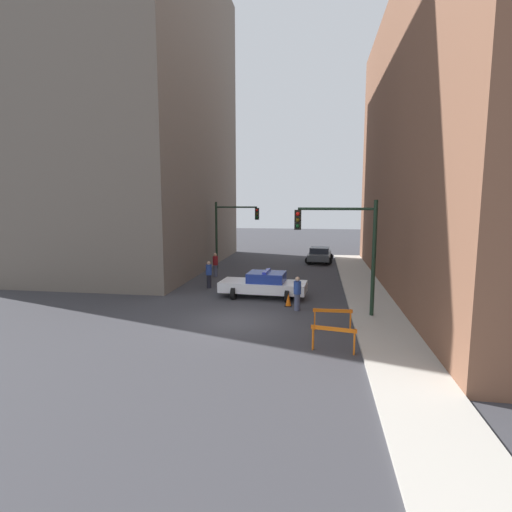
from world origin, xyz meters
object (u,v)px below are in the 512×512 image
(pedestrian_sidewalk, at_px, (297,293))
(barrier_front, at_px, (333,335))
(pedestrian_crossing, at_px, (209,274))
(pedestrian_corner, at_px, (215,264))
(police_car, at_px, (264,284))
(parked_car_near, at_px, (320,254))
(traffic_cone, at_px, (288,300))
(traffic_light_far, at_px, (230,225))
(traffic_light_near, at_px, (347,240))
(barrier_mid, at_px, (333,316))

(pedestrian_sidewalk, xyz_separation_m, barrier_front, (1.54, -5.21, -0.24))
(pedestrian_crossing, bearing_deg, pedestrian_sidewalk, -110.90)
(pedestrian_corner, bearing_deg, police_car, -178.81)
(parked_car_near, bearing_deg, pedestrian_corner, -128.83)
(pedestrian_corner, height_order, pedestrian_sidewalk, same)
(pedestrian_crossing, bearing_deg, police_car, -100.32)
(pedestrian_sidewalk, bearing_deg, traffic_cone, 175.28)
(traffic_light_far, xyz_separation_m, traffic_cone, (5.32, -10.53, -3.08))
(traffic_light_near, height_order, barrier_front, traffic_light_near)
(pedestrian_corner, height_order, traffic_cone, pedestrian_corner)
(traffic_light_far, relative_size, traffic_cone, 7.93)
(police_car, height_order, barrier_mid, police_car)
(traffic_cone, bearing_deg, parked_car_near, 84.00)
(parked_car_near, bearing_deg, traffic_cone, -92.31)
(traffic_light_far, height_order, barrier_front, traffic_light_far)
(traffic_cone, bearing_deg, pedestrian_crossing, 145.55)
(barrier_mid, bearing_deg, pedestrian_sidewalk, 119.40)
(parked_car_near, distance_m, pedestrian_corner, 10.71)
(barrier_mid, bearing_deg, barrier_front, -91.15)
(traffic_light_far, distance_m, pedestrian_corner, 4.21)
(traffic_light_near, distance_m, police_car, 5.92)
(barrier_front, bearing_deg, parked_car_near, 91.18)
(pedestrian_crossing, bearing_deg, traffic_cone, -108.36)
(traffic_light_far, height_order, pedestrian_sidewalk, traffic_light_far)
(parked_car_near, xyz_separation_m, barrier_front, (0.43, -20.99, -0.06))
(police_car, distance_m, barrier_front, 8.36)
(barrier_mid, bearing_deg, pedestrian_crossing, 135.59)
(traffic_light_far, xyz_separation_m, pedestrian_crossing, (0.22, -7.03, -2.54))
(parked_car_near, relative_size, barrier_mid, 2.75)
(traffic_light_near, xyz_separation_m, barrier_mid, (-0.65, -2.10, -2.91))
(traffic_light_near, relative_size, traffic_cone, 7.93)
(parked_car_near, distance_m, pedestrian_sidewalk, 15.82)
(traffic_light_near, distance_m, pedestrian_sidewalk, 3.56)
(police_car, relative_size, barrier_front, 3.04)
(parked_car_near, distance_m, barrier_mid, 18.60)
(traffic_light_near, distance_m, barrier_mid, 3.65)
(pedestrian_sidewalk, xyz_separation_m, traffic_cone, (-0.48, 0.70, -0.54))
(parked_car_near, bearing_deg, barrier_front, -85.14)
(traffic_light_near, bearing_deg, pedestrian_corner, 134.20)
(barrier_mid, height_order, traffic_cone, barrier_mid)
(traffic_light_near, height_order, pedestrian_crossing, traffic_light_near)
(pedestrian_corner, bearing_deg, pedestrian_crossing, 152.49)
(traffic_cone, bearing_deg, barrier_mid, -59.61)
(police_car, relative_size, parked_car_near, 1.09)
(barrier_front, bearing_deg, pedestrian_crossing, 127.09)
(traffic_light_far, relative_size, pedestrian_sidewalk, 3.13)
(pedestrian_corner, xyz_separation_m, barrier_mid, (7.71, -10.70, -0.24))
(pedestrian_crossing, bearing_deg, traffic_light_near, -106.08)
(traffic_cone, bearing_deg, barrier_front, -71.17)
(pedestrian_corner, xyz_separation_m, pedestrian_sidewalk, (6.13, -7.89, 0.00))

